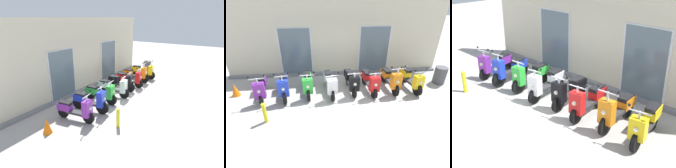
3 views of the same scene
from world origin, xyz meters
TOP-DOWN VIEW (x-y plane):
  - ground_plane at (0.00, 0.00)m, footprint 40.00×40.00m
  - storefront_facade at (0.00, 2.94)m, footprint 10.20×0.50m
  - scooter_purple at (-3.06, 0.88)m, footprint 0.65×1.54m
  - scooter_blue at (-2.19, 0.90)m, footprint 0.60×1.64m
  - scooter_green at (-1.28, 1.07)m, footprint 0.59×1.64m
  - scooter_white at (-0.40, 0.95)m, footprint 0.59×1.64m
  - scooter_black at (0.48, 1.04)m, footprint 0.62×1.54m
  - scooter_red at (1.24, 0.97)m, footprint 0.58×1.59m
  - scooter_orange at (2.15, 1.04)m, footprint 0.63×1.66m
  - scooter_yellow at (3.00, 0.98)m, footprint 0.61×1.58m
  - traffic_cone at (-4.17, 1.12)m, footprint 0.32×0.32m
  - trash_bin at (4.56, 1.35)m, footprint 0.52×0.52m
  - curb_bollard at (-2.57, -0.63)m, footprint 0.12×0.12m

SIDE VIEW (x-z plane):
  - ground_plane at x=0.00m, z-range 0.00..0.00m
  - traffic_cone at x=-4.17m, z-range 0.00..0.52m
  - curb_bollard at x=-2.57m, z-range 0.00..0.70m
  - trash_bin at x=4.56m, z-range 0.00..0.76m
  - scooter_green at x=-1.28m, z-range -0.14..1.04m
  - scooter_red at x=1.24m, z-range -0.13..1.04m
  - scooter_yellow at x=3.00m, z-range -0.09..1.03m
  - scooter_purple at x=-3.06m, z-range -0.12..1.07m
  - scooter_blue at x=-2.19m, z-range -0.15..1.10m
  - scooter_white at x=-0.40m, z-range -0.10..1.07m
  - scooter_black at x=0.48m, z-range -0.09..1.06m
  - scooter_orange at x=2.15m, z-range -0.15..1.13m
  - storefront_facade at x=0.00m, z-range -0.06..3.56m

